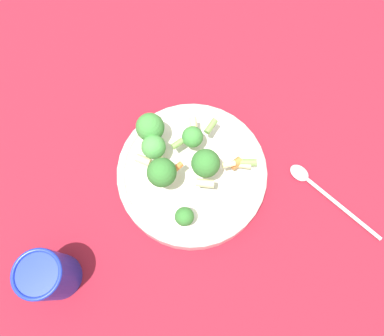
% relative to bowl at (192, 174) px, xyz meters
% --- Properties ---
extents(ground_plane, '(3.00, 3.00, 0.00)m').
position_rel_bowl_xyz_m(ground_plane, '(0.00, 0.00, -0.02)').
color(ground_plane, maroon).
extents(bowl, '(0.26, 0.26, 0.04)m').
position_rel_bowl_xyz_m(bowl, '(0.00, 0.00, 0.00)').
color(bowl, silver).
rests_on(bowl, ground_plane).
extents(pasta_salad, '(0.20, 0.18, 0.07)m').
position_rel_bowl_xyz_m(pasta_salad, '(-0.03, -0.01, 0.06)').
color(pasta_salad, '#8CB766').
rests_on(pasta_salad, bowl).
extents(cup, '(0.07, 0.07, 0.10)m').
position_rel_bowl_xyz_m(cup, '(-0.08, -0.26, 0.03)').
color(cup, '#192DAD').
rests_on(cup, ground_plane).
extents(spoon, '(0.19, 0.04, 0.01)m').
position_rel_bowl_xyz_m(spoon, '(0.19, 0.11, -0.02)').
color(spoon, silver).
rests_on(spoon, ground_plane).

